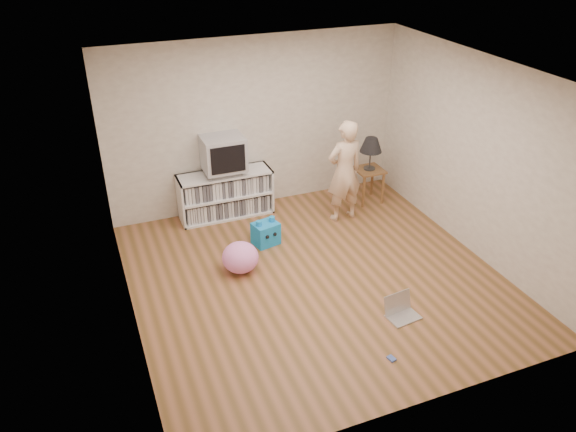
% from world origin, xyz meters
% --- Properties ---
extents(ground, '(4.50, 4.50, 0.00)m').
position_xyz_m(ground, '(0.00, 0.00, 0.00)').
color(ground, brown).
rests_on(ground, ground).
extents(walls, '(4.52, 4.52, 2.60)m').
position_xyz_m(walls, '(0.00, 0.00, 1.30)').
color(walls, '#BAB0A3').
rests_on(walls, ground).
extents(ceiling, '(4.50, 4.50, 0.01)m').
position_xyz_m(ceiling, '(0.00, 0.00, 2.60)').
color(ceiling, white).
rests_on(ceiling, walls).
extents(media_unit, '(1.40, 0.45, 0.70)m').
position_xyz_m(media_unit, '(-0.59, 2.04, 0.35)').
color(media_unit, white).
rests_on(media_unit, ground).
extents(dvd_deck, '(0.45, 0.35, 0.07)m').
position_xyz_m(dvd_deck, '(-0.59, 2.02, 0.73)').
color(dvd_deck, gray).
rests_on(dvd_deck, media_unit).
extents(crt_tv, '(0.60, 0.53, 0.50)m').
position_xyz_m(crt_tv, '(-0.59, 2.02, 1.02)').
color(crt_tv, '#A6A6AB').
rests_on(crt_tv, dvd_deck).
extents(side_table, '(0.42, 0.42, 0.55)m').
position_xyz_m(side_table, '(1.64, 1.65, 0.42)').
color(side_table, brown).
rests_on(side_table, ground).
extents(table_lamp, '(0.34, 0.34, 0.52)m').
position_xyz_m(table_lamp, '(1.64, 1.65, 0.94)').
color(table_lamp, '#333333').
rests_on(table_lamp, side_table).
extents(person, '(0.59, 0.42, 1.55)m').
position_xyz_m(person, '(1.01, 1.28, 0.77)').
color(person, beige).
rests_on(person, ground).
extents(laptop, '(0.40, 0.33, 0.25)m').
position_xyz_m(laptop, '(0.61, -1.04, 0.07)').
color(laptop, silver).
rests_on(laptop, ground).
extents(playing_cards, '(0.08, 0.10, 0.02)m').
position_xyz_m(playing_cards, '(0.14, -1.63, 0.01)').
color(playing_cards, '#4966C3').
rests_on(playing_cards, ground).
extents(plush_blue, '(0.39, 0.34, 0.39)m').
position_xyz_m(plush_blue, '(-0.31, 1.01, 0.17)').
color(plush_blue, '#118ADE').
rests_on(plush_blue, ground).
extents(plush_pink, '(0.62, 0.62, 0.40)m').
position_xyz_m(plush_pink, '(-0.83, 0.51, 0.20)').
color(plush_pink, '#FF84D9').
rests_on(plush_pink, ground).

